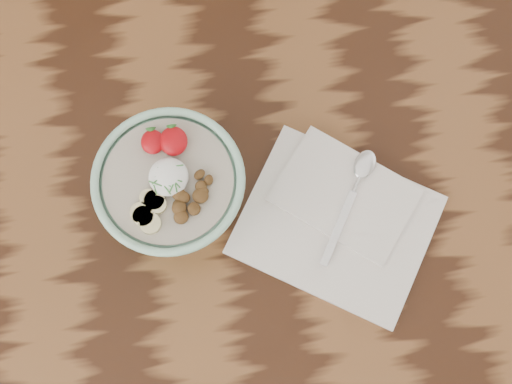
% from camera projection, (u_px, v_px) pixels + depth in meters
% --- Properties ---
extents(table, '(1.60, 0.90, 0.75)m').
position_uv_depth(table, '(252.00, 204.00, 1.10)').
color(table, black).
rests_on(table, ground).
extents(breakfast_bowl, '(0.20, 0.20, 0.13)m').
position_uv_depth(breakfast_bowl, '(172.00, 188.00, 0.94)').
color(breakfast_bowl, '#99CDB2').
rests_on(breakfast_bowl, table).
extents(napkin, '(0.32, 0.31, 0.02)m').
position_uv_depth(napkin, '(338.00, 219.00, 0.99)').
color(napkin, silver).
rests_on(napkin, table).
extents(spoon, '(0.11, 0.16, 0.01)m').
position_uv_depth(spoon, '(358.00, 180.00, 0.99)').
color(spoon, silver).
rests_on(spoon, napkin).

